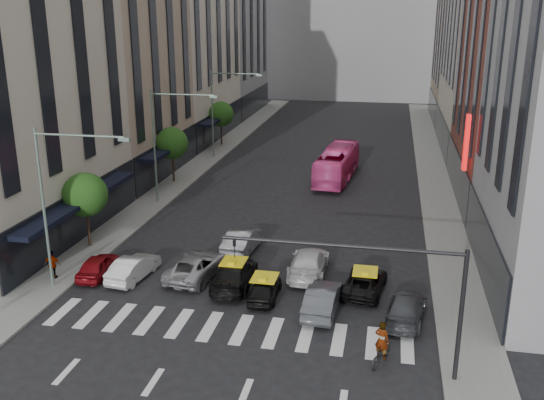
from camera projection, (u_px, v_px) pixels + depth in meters
The scene contains 30 objects.
ground at pixel (221, 344), 28.50m from camera, with size 160.00×160.00×0.00m, color black.
sidewalk_left at pixel (191, 171), 58.67m from camera, with size 3.00×96.00×0.15m, color slate.
sidewalk_right at pixel (435, 184), 54.42m from camera, with size 3.00×96.00×0.15m, color slate.
building_left_a at pixel (1, 27), 37.73m from camera, with size 8.00×18.00×28.00m, color beige.
building_left_b at pixel (120, 45), 54.23m from camera, with size 8.00×16.00×24.00m, color tan.
building_left_d at pixel (228, 10), 87.94m from camera, with size 8.00×18.00×30.00m, color gray.
building_right_b at pixel (525, 37), 46.70m from camera, with size 8.00×18.00×26.00m, color brown.
building_right_d at pixel (470, 17), 81.95m from camera, with size 8.00×18.00×28.00m, color tan.
tree_near at pixel (85, 195), 38.94m from camera, with size 2.88×2.88×4.95m.
tree_mid at pixel (172, 143), 53.91m from camera, with size 2.88×2.88×4.95m.
tree_far at pixel (221, 114), 68.88m from camera, with size 2.88×2.88×4.95m.
streetlamp_near at pixel (58, 189), 32.33m from camera, with size 5.38×0.25×9.00m.
streetlamp_mid at pixel (165, 132), 47.29m from camera, with size 5.38×0.25×9.00m.
streetlamp_far at pixel (221, 102), 62.26m from camera, with size 5.38×0.25×9.00m.
traffic_signal at pixel (393, 280), 24.80m from camera, with size 10.10×0.20×6.00m.
liberty_sign at pixel (466, 142), 43.08m from camera, with size 0.30×0.70×4.00m.
car_red at pixel (98, 266), 35.63m from camera, with size 1.53×3.81×1.30m, color maroon.
car_white_front at pixel (133, 268), 35.26m from camera, with size 1.44×4.14×1.36m, color silver.
car_silver at pixel (197, 266), 35.46m from camera, with size 2.35×5.10×1.42m, color #9C9BA1.
taxi_left at pixel (234, 274), 34.26m from camera, with size 2.09×5.14×1.49m, color black.
taxi_center at pixel (265, 288), 32.79m from camera, with size 1.47×3.64×1.24m, color black.
car_grey_mid at pixel (323, 299), 31.36m from camera, with size 1.54×4.41×1.45m, color #414449.
taxi_right at pixel (365, 282), 33.59m from camera, with size 2.03×4.40×1.22m, color black.
car_grey_curb at pixel (405, 308), 30.52m from camera, with size 1.82×4.48×1.30m, color #3B3E43.
car_row2_left at pixel (243, 240), 39.21m from camera, with size 1.62×4.63×1.53m, color gray.
car_row2_right at pixel (309, 263), 35.77m from camera, with size 2.09×5.15×1.50m, color silver.
bus at pixel (337, 164), 55.54m from camera, with size 2.49×10.66×2.97m, color #F24799.
motorcycle at pixel (381, 353), 26.82m from camera, with size 0.66×1.91×1.00m, color black.
rider at pixel (383, 325), 26.39m from camera, with size 0.66×0.43×1.81m, color gray.
pedestrian_far at pixel (53, 265), 34.91m from camera, with size 0.98×0.41×1.67m, color gray.
Camera 1 is at (7.22, -24.20, 15.05)m, focal length 40.00 mm.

